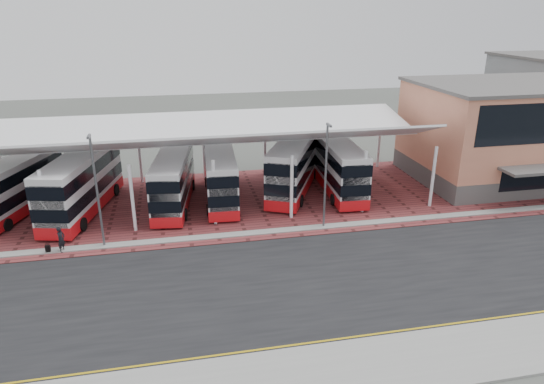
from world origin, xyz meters
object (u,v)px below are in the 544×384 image
object	(u,v)px
bus_2	(173,180)
bus_4	(294,166)
bus_3	(220,176)
bus_1	(81,184)
bus_0	(15,188)
pedestrian	(61,239)
terminal	(512,131)
bus_5	(337,166)

from	to	relation	value
bus_2	bus_4	bearing A→B (deg)	14.46
bus_2	bus_3	distance (m)	3.96
bus_1	bus_3	bearing A→B (deg)	15.46
bus_0	bus_1	size ratio (longest dim) A/B	0.91
bus_3	pedestrian	distance (m)	13.86
terminal	pedestrian	bearing A→B (deg)	-168.71
bus_5	bus_3	bearing A→B (deg)	-175.65
bus_0	pedestrian	world-z (taller)	bus_0
terminal	bus_4	distance (m)	21.43
terminal	bus_2	xyz separation A→B (m)	(-32.00, -0.76, -2.44)
terminal	bus_4	xyz separation A→B (m)	(-21.31, 0.46, -2.22)
bus_3	bus_0	bearing A→B (deg)	-178.37
bus_0	bus_4	size ratio (longest dim) A/B	0.93
bus_3	bus_2	bearing A→B (deg)	-172.61
bus_3	pedestrian	xyz separation A→B (m)	(-11.62, -7.45, -1.24)
terminal	bus_1	xyz separation A→B (m)	(-39.25, -0.88, -2.23)
bus_2	bus_4	distance (m)	10.76
terminal	bus_4	bearing A→B (deg)	178.77
bus_5	bus_2	bearing A→B (deg)	-174.82
bus_5	pedestrian	world-z (taller)	bus_5
bus_0	bus_5	bearing A→B (deg)	17.78
bus_2	bus_3	xyz separation A→B (m)	(3.95, 0.29, -0.02)
pedestrian	bus_4	bearing A→B (deg)	-43.18
bus_3	bus_4	bearing A→B (deg)	10.98
bus_5	terminal	bearing A→B (deg)	3.97
bus_4	bus_1	bearing A→B (deg)	-150.44
bus_2	bus_3	world-z (taller)	bus_2
bus_3	bus_5	world-z (taller)	bus_5
bus_4	bus_5	world-z (taller)	bus_4
bus_4	bus_5	bearing A→B (deg)	14.83
bus_1	bus_0	bearing A→B (deg)	-175.92
bus_0	bus_3	distance (m)	16.37
bus_1	pedestrian	distance (m)	7.20
bus_3	bus_4	size ratio (longest dim) A/B	0.91
bus_3	pedestrian	world-z (taller)	bus_3
bus_0	bus_2	size ratio (longest dim) A/B	1.00
bus_5	bus_0	bearing A→B (deg)	-177.30
pedestrian	bus_0	bearing A→B (deg)	53.31
bus_1	pedestrian	xyz separation A→B (m)	(-0.43, -7.04, -1.46)
bus_5	bus_4	bearing A→B (deg)	172.69
bus_3	bus_5	size ratio (longest dim) A/B	0.95
bus_0	pedestrian	size ratio (longest dim) A/B	5.92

